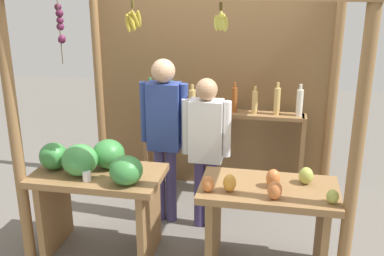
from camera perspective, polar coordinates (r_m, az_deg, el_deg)
name	(u,v)px	position (r m, az deg, el deg)	size (l,w,h in m)	color
ground_plane	(195,221)	(5.02, 0.41, -11.19)	(12.00, 12.00, 0.00)	slate
market_stall	(203,80)	(4.88, 1.33, 5.87)	(2.85, 1.98, 2.43)	olive
fruit_counter_left	(96,180)	(4.27, -11.54, -6.23)	(1.15, 0.68, 1.08)	olive
fruit_counter_right	(268,210)	(4.05, 9.19, -9.84)	(1.15, 0.64, 0.96)	olive
bottle_shelf_unit	(223,128)	(5.29, 3.77, 0.04)	(1.82, 0.22, 1.36)	olive
vendor_man	(164,127)	(4.62, -3.39, 0.18)	(0.48, 0.23, 1.71)	#433C70
vendor_woman	(206,141)	(4.54, 1.71, -1.65)	(0.48, 0.21, 1.55)	#473C77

